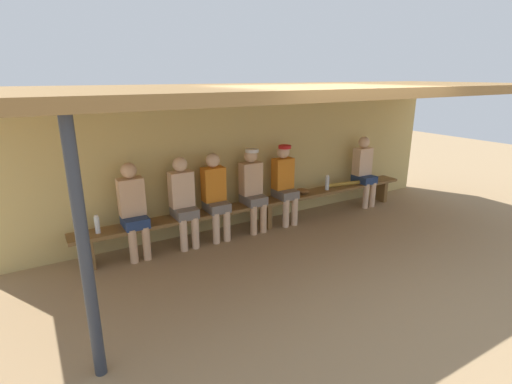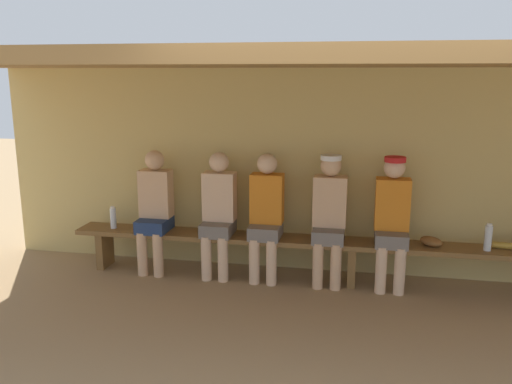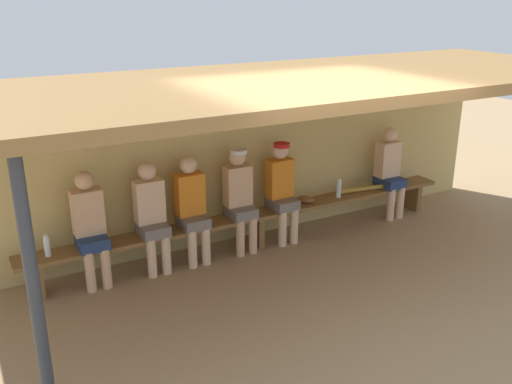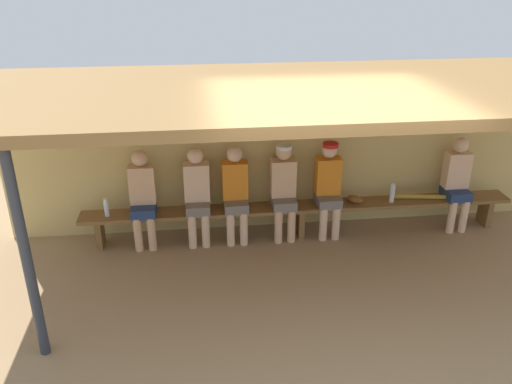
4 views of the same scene
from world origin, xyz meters
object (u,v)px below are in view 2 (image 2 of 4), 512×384
bench (352,248)px  baseball_glove_worn (431,241)px  player_rightmost (218,209)px  water_bottle_blue (113,218)px  player_middle (155,206)px  player_leftmost (392,216)px  player_shirtless_tan (329,213)px  water_bottle_green (488,238)px  player_in_blue (266,212)px

bench → baseball_glove_worn: size_ratio=25.00×
player_rightmost → water_bottle_blue: player_rightmost is taller
player_middle → baseball_glove_worn: 2.91m
player_leftmost → water_bottle_blue: size_ratio=5.38×
player_shirtless_tan → player_rightmost: (-1.17, -0.00, -0.02)m
player_shirtless_tan → baseball_glove_worn: size_ratio=5.60×
water_bottle_green → baseball_glove_worn: 0.53m
bench → player_in_blue: (-0.90, 0.00, 0.34)m
player_leftmost → water_bottle_green: 0.93m
player_in_blue → water_bottle_blue: 1.72m
player_shirtless_tan → player_middle: size_ratio=1.01×
player_leftmost → player_middle: bearing=-180.0°
player_shirtless_tan → player_leftmost: bearing=0.0°
player_rightmost → water_bottle_green: 2.71m
water_bottle_green → baseball_glove_worn: bearing=174.7°
bench → player_leftmost: 0.52m
player_rightmost → player_middle: 0.72m
bench → player_rightmost: size_ratio=4.49×
water_bottle_blue → player_leftmost: bearing=0.4°
player_leftmost → player_in_blue: player_leftmost is taller
bench → player_shirtless_tan: size_ratio=4.46×
bench → water_bottle_green: 1.31m
player_middle → baseball_glove_worn: size_ratio=5.56×
player_middle → water_bottle_green: size_ratio=4.91×
bench → baseball_glove_worn: (0.77, 0.01, 0.12)m
player_in_blue → water_bottle_green: (2.19, -0.04, -0.14)m
player_in_blue → player_middle: 1.23m
player_middle → baseball_glove_worn: player_middle is taller
player_leftmost → player_rightmost: 1.80m
water_bottle_blue → player_in_blue: bearing=0.7°
player_rightmost → water_bottle_blue: bearing=-179.0°
water_bottle_green → water_bottle_blue: 3.91m
bench → water_bottle_blue: water_bottle_blue is taller
player_leftmost → player_rightmost: (-1.80, -0.00, -0.02)m
player_leftmost → baseball_glove_worn: 0.46m
player_leftmost → player_shirtless_tan: size_ratio=1.00×
player_shirtless_tan → water_bottle_blue: size_ratio=5.38×
player_shirtless_tan → baseball_glove_worn: (1.02, 0.01, -0.24)m
bench → player_middle: 2.16m
player_in_blue → player_rightmost: 0.51m
player_in_blue → baseball_glove_worn: (1.67, 0.01, -0.22)m
player_middle → player_leftmost: bearing=0.0°
water_bottle_blue → baseball_glove_worn: water_bottle_blue is taller
player_shirtless_tan → player_in_blue: player_shirtless_tan is taller
player_leftmost → player_middle: size_ratio=1.01×
bench → water_bottle_blue: 2.62m
water_bottle_green → water_bottle_blue: size_ratio=1.09×
water_bottle_blue → baseball_glove_worn: bearing=0.5°
player_shirtless_tan → player_rightmost: 1.17m
bench → water_bottle_blue: size_ratio=23.99×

